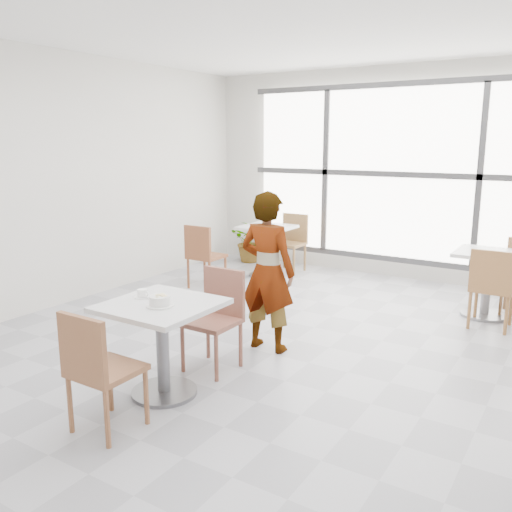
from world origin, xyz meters
The scene contains 17 objects.
floor centered at (0.00, 0.00, 0.00)m, with size 7.00×7.00×0.00m, color #9E9EA5.
ceiling centered at (0.00, 0.00, 3.00)m, with size 7.00×7.00×0.00m, color white.
wall_back centered at (0.00, 3.50, 1.50)m, with size 6.00×6.00×0.00m, color silver.
wall_left centered at (-3.00, 0.00, 1.50)m, with size 7.00×7.00×0.00m, color silver.
window centered at (0.00, 3.44, 1.50)m, with size 4.60×0.07×2.52m.
main_table centered at (-0.32, -1.15, 0.52)m, with size 0.80×0.80×0.75m.
chair_near centered at (-0.29, -1.82, 0.50)m, with size 0.42×0.42×0.87m.
chair_far centered at (-0.29, -0.48, 0.50)m, with size 0.42×0.42×0.87m.
oatmeal_bowl centered at (-0.27, -1.21, 0.79)m, with size 0.21×0.21×0.09m.
coffee_cup centered at (-0.54, -1.12, 0.78)m, with size 0.16×0.13×0.07m.
person centered at (-0.13, 0.10, 0.76)m, with size 0.55×0.36×1.52m, color black.
bg_table_left centered at (-1.59, 2.51, 0.49)m, with size 0.70×0.70×0.75m.
bg_table_right centered at (1.47, 2.26, 0.49)m, with size 0.70×0.70×0.75m.
bg_chair_left_near centered at (-1.96, 1.47, 0.50)m, with size 0.42×0.42×0.87m.
bg_chair_left_far centered at (-1.45, 3.01, 0.50)m, with size 0.42×0.42×0.87m.
bg_chair_right_near centered at (1.58, 1.81, 0.50)m, with size 0.42×0.42×0.87m.
plant_left centered at (-2.30, 3.20, 0.35)m, with size 0.62×0.54×0.69m, color #4D7532.
Camera 1 is at (2.38, -4.07, 1.96)m, focal length 37.53 mm.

